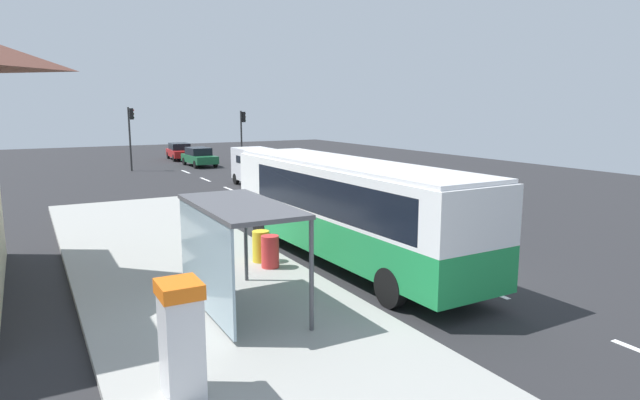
% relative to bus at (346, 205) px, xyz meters
% --- Properties ---
extents(ground_plane, '(56.00, 92.00, 0.04)m').
position_rel_bus_xyz_m(ground_plane, '(1.71, 11.32, -1.86)').
color(ground_plane, '#262628').
extents(sidewalk_platform, '(6.20, 30.00, 0.18)m').
position_rel_bus_xyz_m(sidewalk_platform, '(-4.69, -0.68, -1.75)').
color(sidewalk_platform, '#999993').
rests_on(sidewalk_platform, ground).
extents(lane_stripe_seg_1, '(0.16, 2.20, 0.01)m').
position_rel_bus_xyz_m(lane_stripe_seg_1, '(1.96, -3.68, -1.84)').
color(lane_stripe_seg_1, silver).
rests_on(lane_stripe_seg_1, ground).
extents(lane_stripe_seg_2, '(0.16, 2.20, 0.01)m').
position_rel_bus_xyz_m(lane_stripe_seg_2, '(1.96, 1.32, -1.84)').
color(lane_stripe_seg_2, silver).
rests_on(lane_stripe_seg_2, ground).
extents(lane_stripe_seg_3, '(0.16, 2.20, 0.01)m').
position_rel_bus_xyz_m(lane_stripe_seg_3, '(1.96, 6.32, -1.84)').
color(lane_stripe_seg_3, silver).
rests_on(lane_stripe_seg_3, ground).
extents(lane_stripe_seg_4, '(0.16, 2.20, 0.01)m').
position_rel_bus_xyz_m(lane_stripe_seg_4, '(1.96, 11.32, -1.84)').
color(lane_stripe_seg_4, silver).
rests_on(lane_stripe_seg_4, ground).
extents(lane_stripe_seg_5, '(0.16, 2.20, 0.01)m').
position_rel_bus_xyz_m(lane_stripe_seg_5, '(1.96, 16.32, -1.84)').
color(lane_stripe_seg_5, silver).
rests_on(lane_stripe_seg_5, ground).
extents(lane_stripe_seg_6, '(0.16, 2.20, 0.01)m').
position_rel_bus_xyz_m(lane_stripe_seg_6, '(1.96, 21.32, -1.84)').
color(lane_stripe_seg_6, silver).
rests_on(lane_stripe_seg_6, ground).
extents(lane_stripe_seg_7, '(0.16, 2.20, 0.01)m').
position_rel_bus_xyz_m(lane_stripe_seg_7, '(1.96, 26.32, -1.84)').
color(lane_stripe_seg_7, silver).
rests_on(lane_stripe_seg_7, ground).
extents(bus, '(2.80, 11.07, 3.21)m').
position_rel_bus_xyz_m(bus, '(0.00, 0.00, 0.00)').
color(bus, '#1E8C47').
rests_on(bus, ground).
extents(white_van, '(2.07, 5.22, 2.30)m').
position_rel_bus_xyz_m(white_van, '(3.91, 16.28, -0.50)').
color(white_van, silver).
rests_on(white_van, ground).
extents(sedan_near, '(2.06, 4.50, 1.52)m').
position_rel_bus_xyz_m(sedan_near, '(4.02, 35.93, -1.05)').
color(sedan_near, '#A51919').
rests_on(sedan_near, ground).
extents(sedan_far, '(1.95, 4.45, 1.52)m').
position_rel_bus_xyz_m(sedan_far, '(4.01, 29.71, -1.05)').
color(sedan_far, '#195933').
rests_on(sedan_far, ground).
extents(ticket_machine, '(0.66, 0.76, 1.94)m').
position_rel_bus_xyz_m(ticket_machine, '(-6.60, -5.73, -0.67)').
color(ticket_machine, silver).
rests_on(ticket_machine, sidewalk_platform).
extents(recycling_bin_red, '(0.52, 0.52, 0.95)m').
position_rel_bus_xyz_m(recycling_bin_red, '(-2.49, 0.18, -1.19)').
color(recycling_bin_red, red).
rests_on(recycling_bin_red, sidewalk_platform).
extents(recycling_bin_yellow, '(0.52, 0.52, 0.95)m').
position_rel_bus_xyz_m(recycling_bin_yellow, '(-2.49, 0.88, -1.19)').
color(recycling_bin_yellow, yellow).
rests_on(recycling_bin_yellow, sidewalk_platform).
extents(traffic_light_near_side, '(0.49, 0.28, 4.50)m').
position_rel_bus_xyz_m(traffic_light_near_side, '(7.22, 28.07, 1.18)').
color(traffic_light_near_side, '#2D2D2D').
rests_on(traffic_light_near_side, ground).
extents(traffic_light_far_side, '(0.49, 0.28, 4.80)m').
position_rel_bus_xyz_m(traffic_light_far_side, '(-1.39, 28.87, 1.36)').
color(traffic_light_far_side, '#2D2D2D').
rests_on(traffic_light_far_side, ground).
extents(bus_shelter, '(1.80, 4.00, 2.50)m').
position_rel_bus_xyz_m(bus_shelter, '(-4.70, -2.52, 0.25)').
color(bus_shelter, '#4C4C51').
rests_on(bus_shelter, sidewalk_platform).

